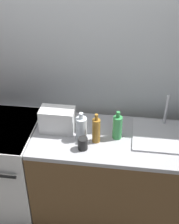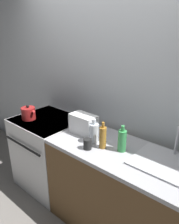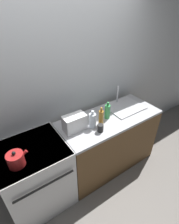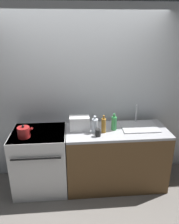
{
  "view_description": "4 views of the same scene",
  "coord_description": "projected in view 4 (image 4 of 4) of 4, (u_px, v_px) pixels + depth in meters",
  "views": [
    {
      "loc": [
        0.52,
        -1.65,
        2.45
      ],
      "look_at": [
        0.25,
        0.34,
        1.12
      ],
      "focal_mm": 50.0,
      "sensor_mm": 36.0,
      "label": 1
    },
    {
      "loc": [
        1.35,
        -1.12,
        1.93
      ],
      "look_at": [
        0.04,
        0.38,
        1.15
      ],
      "focal_mm": 35.0,
      "sensor_mm": 36.0,
      "label": 2
    },
    {
      "loc": [
        -0.82,
        -1.14,
        2.29
      ],
      "look_at": [
        0.2,
        0.36,
        1.09
      ],
      "focal_mm": 28.0,
      "sensor_mm": 36.0,
      "label": 3
    },
    {
      "loc": [
        -0.12,
        -2.45,
        2.25
      ],
      "look_at": [
        0.13,
        0.4,
        1.16
      ],
      "focal_mm": 35.0,
      "sensor_mm": 36.0,
      "label": 4
    }
  ],
  "objects": [
    {
      "name": "wall_back",
      "position": [
        79.0,
        96.0,
        3.31
      ],
      "size": [
        8.0,
        0.05,
        2.6
      ],
      "color": "silver",
      "rests_on": "ground_plane"
    },
    {
      "name": "bottle_green",
      "position": [
        114.0,
        123.0,
        3.07
      ],
      "size": [
        0.07,
        0.07,
        0.24
      ],
      "color": "#338C47",
      "rests_on": "counter_block"
    },
    {
      "name": "counter_block",
      "position": [
        116.0,
        157.0,
        3.27
      ],
      "size": [
        1.45,
        0.63,
        0.91
      ],
      "color": "brown",
      "rests_on": "ground_plane"
    },
    {
      "name": "cup_black",
      "position": [
        98.0,
        133.0,
        2.91
      ],
      "size": [
        0.08,
        0.08,
        0.1
      ],
      "color": "black",
      "rests_on": "counter_block"
    },
    {
      "name": "bottle_clear",
      "position": [
        95.0,
        125.0,
        3.0
      ],
      "size": [
        0.09,
        0.09,
        0.24
      ],
      "color": "silver",
      "rests_on": "counter_block"
    },
    {
      "name": "toaster",
      "position": [
        79.0,
        123.0,
        3.06
      ],
      "size": [
        0.28,
        0.16,
        0.2
      ],
      "color": "white",
      "rests_on": "counter_block"
    },
    {
      "name": "ground_plane",
      "position": [
        83.0,
        199.0,
        3.09
      ],
      "size": [
        12.0,
        12.0,
        0.0
      ],
      "primitive_type": "plane",
      "color": "slate"
    },
    {
      "name": "sink_tray",
      "position": [
        139.0,
        126.0,
        3.19
      ],
      "size": [
        0.52,
        0.42,
        0.28
      ],
      "color": "#B7B7BC",
      "rests_on": "counter_block"
    },
    {
      "name": "bottle_amber",
      "position": [
        104.0,
        125.0,
        2.99
      ],
      "size": [
        0.06,
        0.06,
        0.25
      ],
      "color": "#9E6B23",
      "rests_on": "counter_block"
    },
    {
      "name": "stove",
      "position": [
        41.0,
        160.0,
        3.19
      ],
      "size": [
        0.75,
        0.71,
        0.91
      ],
      "color": "silver",
      "rests_on": "ground_plane"
    },
    {
      "name": "kettle",
      "position": [
        24.0,
        132.0,
        2.87
      ],
      "size": [
        0.2,
        0.16,
        0.18
      ],
      "color": "maroon",
      "rests_on": "stove"
    }
  ]
}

